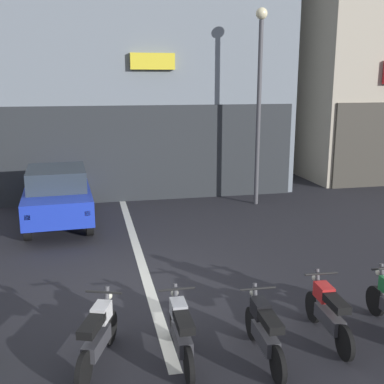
{
  "coord_description": "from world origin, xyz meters",
  "views": [
    {
      "loc": [
        -1.04,
        -8.78,
        3.97
      ],
      "look_at": [
        1.32,
        2.0,
        1.4
      ],
      "focal_mm": 44.61,
      "sensor_mm": 36.0,
      "label": 1
    }
  ],
  "objects": [
    {
      "name": "ground_plane",
      "position": [
        0.0,
        0.0,
        0.0
      ],
      "size": [
        120.0,
        120.0,
        0.0
      ],
      "primitive_type": "plane",
      "color": "#232328"
    },
    {
      "name": "lane_centre_line",
      "position": [
        0.0,
        6.0,
        0.0
      ],
      "size": [
        0.2,
        18.0,
        0.01
      ],
      "primitive_type": "cube",
      "color": "silver",
      "rests_on": "ground"
    },
    {
      "name": "building_mid_block",
      "position": [
        0.91,
        12.07,
        5.58
      ],
      "size": [
        10.6,
        10.19,
        11.18
      ],
      "color": "gray",
      "rests_on": "ground"
    },
    {
      "name": "building_far_right",
      "position": [
        12.28,
        12.07,
        6.32
      ],
      "size": [
        9.1,
        9.64,
        12.66
      ],
      "color": "#B2A893",
      "rests_on": "ground"
    },
    {
      "name": "car_blue_crossing_near",
      "position": [
        -1.95,
        4.76,
        0.89
      ],
      "size": [
        1.98,
        4.19,
        1.64
      ],
      "color": "black",
      "rests_on": "ground"
    },
    {
      "name": "street_lamp",
      "position": [
        4.31,
        5.75,
        3.8
      ],
      "size": [
        0.36,
        0.36,
        6.16
      ],
      "color": "#47474C",
      "rests_on": "ground"
    },
    {
      "name": "motorcycle_white_row_leftmost",
      "position": [
        -1.03,
        -2.5,
        0.46
      ],
      "size": [
        0.7,
        1.59,
        0.98
      ],
      "color": "black",
      "rests_on": "ground"
    },
    {
      "name": "motorcycle_silver_row_left_mid",
      "position": [
        0.14,
        -2.65,
        0.46
      ],
      "size": [
        0.55,
        1.67,
        0.98
      ],
      "color": "black",
      "rests_on": "ground"
    },
    {
      "name": "motorcycle_black_row_centre",
      "position": [
        1.32,
        -2.89,
        0.46
      ],
      "size": [
        0.55,
        1.67,
        0.98
      ],
      "color": "black",
      "rests_on": "ground"
    },
    {
      "name": "motorcycle_red_row_right_mid",
      "position": [
        2.5,
        -2.57,
        0.46
      ],
      "size": [
        0.55,
        1.67,
        0.98
      ],
      "color": "black",
      "rests_on": "ground"
    }
  ]
}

